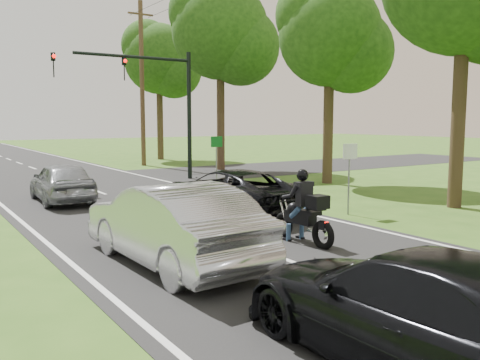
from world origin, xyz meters
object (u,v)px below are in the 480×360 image
object	(u,v)px
dark_suv	(229,192)
sign_green	(217,149)
silver_sedan	(172,224)
sign_white	(350,162)
motorcycle_rider	(305,214)
silver_suv	(62,182)
traffic_signal	(153,91)
dark_car_behind	(416,309)
utility_pole_far	(142,83)

from	to	relation	value
dark_suv	sign_green	distance (m)	6.92
silver_sedan	sign_white	size ratio (longest dim) A/B	2.29
motorcycle_rider	silver_suv	world-z (taller)	motorcycle_rider
traffic_signal	sign_white	world-z (taller)	traffic_signal
dark_suv	traffic_signal	bearing A→B (deg)	-104.92
silver_sedan	traffic_signal	bearing A→B (deg)	-114.64
dark_suv	dark_car_behind	world-z (taller)	dark_car_behind
motorcycle_rider	silver_suv	bearing A→B (deg)	108.53
motorcycle_rider	dark_suv	world-z (taller)	motorcycle_rider
utility_pole_far	sign_green	xyz separation A→B (m)	(-1.30, -11.02, -3.49)
silver_sedan	traffic_signal	world-z (taller)	traffic_signal
motorcycle_rider	traffic_signal	size ratio (longest dim) A/B	0.31
silver_suv	sign_white	xyz separation A→B (m)	(6.53, -7.14, 0.89)
dark_suv	dark_car_behind	bearing A→B (deg)	65.45
dark_suv	utility_pole_far	distance (m)	18.21
motorcycle_rider	sign_green	distance (m)	10.65
sign_green	utility_pole_far	bearing A→B (deg)	83.27
dark_car_behind	silver_suv	bearing A→B (deg)	-87.93
silver_sedan	dark_car_behind	distance (m)	5.35
silver_suv	utility_pole_far	size ratio (longest dim) A/B	0.41
silver_suv	dark_car_behind	distance (m)	14.36
traffic_signal	utility_pole_far	xyz separation A→B (m)	(2.86, 8.00, 0.95)
silver_sedan	sign_white	distance (m)	7.06
silver_suv	sign_green	size ratio (longest dim) A/B	1.92
traffic_signal	sign_white	bearing A→B (deg)	-82.95
traffic_signal	dark_car_behind	bearing A→B (deg)	-105.24
dark_car_behind	sign_green	xyz separation A→B (m)	(6.53, 15.21, 0.89)
motorcycle_rider	silver_sedan	size ratio (longest dim) A/B	0.41
dark_suv	traffic_signal	distance (m)	9.85
dark_suv	sign_white	size ratio (longest dim) A/B	2.32
motorcycle_rider	utility_pole_far	bearing A→B (deg)	76.54
motorcycle_rider	sign_green	size ratio (longest dim) A/B	0.95
silver_suv	dark_car_behind	size ratio (longest dim) A/B	0.85
motorcycle_rider	sign_white	bearing A→B (deg)	29.57
motorcycle_rider	dark_suv	xyz separation A→B (m)	(0.43, 3.90, 0.02)
silver_sedan	utility_pole_far	size ratio (longest dim) A/B	0.49
traffic_signal	utility_pole_far	world-z (taller)	utility_pole_far
traffic_signal	sign_green	size ratio (longest dim) A/B	3.00
dark_car_behind	sign_green	bearing A→B (deg)	-111.98
dark_car_behind	traffic_signal	size ratio (longest dim) A/B	0.75
silver_sedan	sign_green	world-z (taller)	sign_green
silver_sedan	silver_suv	xyz separation A→B (m)	(0.22, 9.03, -0.11)
silver_sedan	dark_car_behind	bearing A→B (deg)	92.62
silver_suv	utility_pole_far	bearing A→B (deg)	-121.66
traffic_signal	motorcycle_rider	bearing A→B (deg)	-99.10
motorcycle_rider	sign_white	size ratio (longest dim) A/B	0.95
silver_sedan	traffic_signal	distance (m)	14.37
dark_car_behind	sign_white	distance (m)	9.64
silver_suv	sign_green	distance (m)	6.85
silver_sedan	sign_green	xyz separation A→B (m)	(6.96, 9.88, 0.78)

